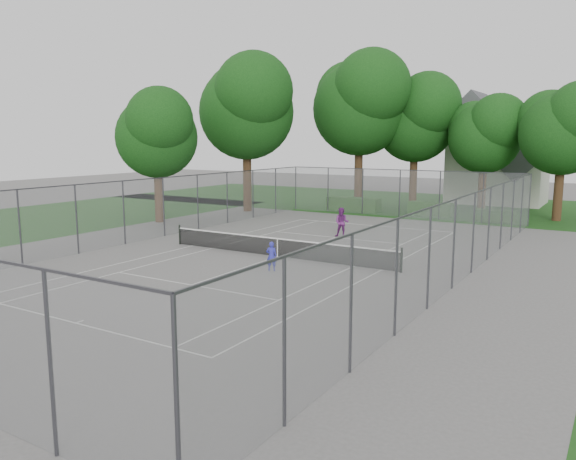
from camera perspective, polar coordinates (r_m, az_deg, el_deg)
The scene contains 18 objects.
ground at distance 27.73m, azimuth -1.08°, elevation -2.73°, with size 120.00×120.00×0.00m, color #605D5B.
grass_far at distance 51.34m, azimuth 14.69°, elevation 2.49°, with size 60.00×20.00×0.00m, color #174012.
grass_left at distance 43.52m, azimuth -26.34°, elevation 0.67°, with size 16.00×40.00×0.00m, color #174012.
court_markings at distance 27.73m, azimuth -1.08°, elevation -2.72°, with size 11.03×23.83×0.01m.
tennis_net at distance 27.63m, azimuth -1.08°, elevation -1.69°, with size 12.87×0.10×1.10m.
perimeter_fence at distance 27.42m, azimuth -1.09°, elevation 0.97°, with size 18.08×34.08×3.52m.
tree_far_left at distance 48.53m, azimuth 7.39°, elevation 12.91°, with size 9.04×8.26×13.00m.
tree_far_midleft at distance 49.92m, azimuth 12.90°, elevation 11.28°, with size 7.84×7.16×11.27m.
tree_far_midright at distance 46.88m, azimuth 19.47°, elevation 9.38°, with size 6.39×5.83×9.19m.
tree_far_right at distance 43.92m, azimuth 26.29°, elevation 9.45°, with size 6.72×6.14×9.67m.
tree_side_back at distance 45.17m, azimuth -4.20°, elevation 12.65°, with size 8.57×7.83×12.32m.
tree_side_front at distance 39.94m, azimuth -13.19°, elevation 9.82°, with size 6.41×5.85×9.22m.
hedge_left at distance 45.67m, azimuth 6.65°, elevation 2.61°, with size 4.36×1.31×1.09m, color #214E19.
hedge_mid at distance 43.95m, azimuth 14.23°, elevation 2.09°, with size 3.26×0.93×1.02m, color #214E19.
hedge_right at distance 42.14m, azimuth 20.27°, elevation 1.37°, with size 2.75×1.01×0.82m, color #214E19.
house at distance 54.35m, azimuth 20.59°, elevation 6.80°, with size 8.01×6.21×9.98m.
girl_player at distance 24.73m, azimuth -1.69°, elevation -2.66°, with size 0.47×0.31×1.30m, color #2E2FAE.
woman_player at distance 33.34m, azimuth 5.49°, elevation 0.78°, with size 0.85×0.66×1.75m, color #6F2673.
Camera 1 is at (14.56, -22.90, 5.73)m, focal length 35.00 mm.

